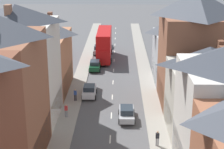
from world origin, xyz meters
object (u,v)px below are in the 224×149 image
(pedestrian_far_right, at_px, (75,94))
(car_parked_left_b, at_px, (127,113))
(car_mid_black, at_px, (89,91))
(pedestrian_mid_right, at_px, (157,138))
(car_parked_left_a, at_px, (98,49))
(car_mid_white, at_px, (106,43))
(pedestrian_far_left, at_px, (66,110))
(car_far_grey, at_px, (95,65))
(double_decker_bus_lead, at_px, (104,44))

(pedestrian_far_right, bearing_deg, car_parked_left_b, -38.87)
(car_mid_black, height_order, pedestrian_mid_right, pedestrian_mid_right)
(car_parked_left_b, relative_size, pedestrian_far_right, 2.66)
(car_parked_left_a, relative_size, car_mid_white, 0.96)
(pedestrian_mid_right, height_order, pedestrian_far_left, same)
(car_parked_left_a, distance_m, car_mid_white, 5.40)
(car_far_grey, relative_size, pedestrian_far_right, 2.75)
(car_mid_black, distance_m, pedestrian_mid_right, 15.75)
(double_decker_bus_lead, bearing_deg, pedestrian_far_right, -98.23)
(car_parked_left_b, bearing_deg, double_decker_bus_lead, 97.94)
(car_parked_left_b, height_order, car_mid_white, car_mid_white)
(car_mid_black, relative_size, car_mid_white, 0.89)
(car_parked_left_a, height_order, car_far_grey, car_far_grey)
(car_parked_left_b, xyz_separation_m, pedestrian_mid_right, (2.95, -6.47, 0.24))
(double_decker_bus_lead, height_order, pedestrian_far_right, double_decker_bus_lead)
(car_parked_left_a, relative_size, car_mid_black, 1.07)
(pedestrian_far_left, bearing_deg, pedestrian_mid_right, -33.73)
(car_mid_white, relative_size, pedestrian_far_left, 2.74)
(pedestrian_far_left, height_order, pedestrian_far_right, same)
(double_decker_bus_lead, xyz_separation_m, pedestrian_far_right, (-2.97, -20.57, -1.78))
(car_parked_left_b, distance_m, pedestrian_mid_right, 7.11)
(car_mid_black, bearing_deg, pedestrian_mid_right, -60.08)
(car_far_grey, height_order, pedestrian_mid_right, pedestrian_mid_right)
(car_mid_white, bearing_deg, double_decker_bus_lead, -90.06)
(car_mid_black, xyz_separation_m, pedestrian_far_left, (-2.19, -6.94, 0.22))
(car_mid_black, relative_size, pedestrian_mid_right, 2.46)
(double_decker_bus_lead, bearing_deg, car_far_grey, -101.02)
(car_parked_left_b, bearing_deg, car_mid_black, 124.31)
(car_parked_left_a, bearing_deg, double_decker_bus_lead, -71.68)
(car_mid_black, bearing_deg, car_parked_left_b, -55.69)
(double_decker_bus_lead, xyz_separation_m, pedestrian_mid_right, (6.56, -32.34, -1.78))
(car_far_grey, xyz_separation_m, pedestrian_far_left, (-2.19, -19.01, 0.21))
(car_parked_left_a, relative_size, car_parked_left_b, 0.99)
(car_parked_left_a, distance_m, car_far_grey, 10.53)
(car_mid_black, bearing_deg, double_decker_bus_lead, 86.05)
(double_decker_bus_lead, relative_size, car_mid_black, 2.73)
(car_parked_left_a, bearing_deg, car_parked_left_b, -80.66)
(pedestrian_far_right, bearing_deg, car_mid_white, 84.27)
(car_parked_left_a, distance_m, pedestrian_far_right, 24.53)
(car_parked_left_b, distance_m, car_mid_white, 35.20)
(car_far_grey, height_order, pedestrian_far_right, pedestrian_far_right)
(double_decker_bus_lead, relative_size, car_parked_left_a, 2.55)
(double_decker_bus_lead, distance_m, car_mid_black, 18.85)
(car_mid_white, distance_m, pedestrian_far_right, 29.86)
(car_far_grey, bearing_deg, car_parked_left_b, -75.72)
(car_mid_black, distance_m, car_parked_left_b, 8.69)
(car_parked_left_b, xyz_separation_m, car_far_grey, (-4.90, 19.25, 0.02))
(car_parked_left_b, bearing_deg, pedestrian_mid_right, -65.44)
(pedestrian_far_left, bearing_deg, car_mid_white, 84.27)
(car_mid_black, distance_m, pedestrian_far_right, 2.53)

